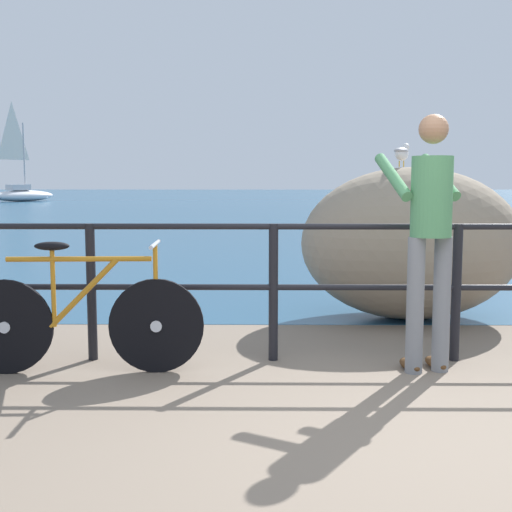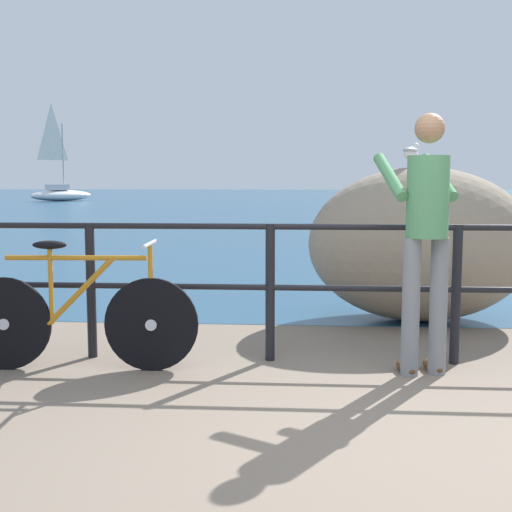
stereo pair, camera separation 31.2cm
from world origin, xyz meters
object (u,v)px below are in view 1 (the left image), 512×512
seagull (402,153)px  sailboat (22,190)px  breakwater_boulder_main (411,243)px  person_at_railing (429,230)px  bicycle (82,318)px

seagull → sailboat: 39.26m
seagull → sailboat: bearing=53.6°
breakwater_boulder_main → seagull: 0.88m
person_at_railing → breakwater_boulder_main: 1.86m
bicycle → person_at_railing: 2.48m
breakwater_boulder_main → sailboat: sailboat is taller
bicycle → seagull: size_ratio=5.18×
sailboat → seagull: bearing=-118.8°
bicycle → seagull: (2.59, 1.99, 1.21)m
seagull → person_at_railing: bearing=-157.0°
bicycle → breakwater_boulder_main: size_ratio=0.81×
sailboat → breakwater_boulder_main: bearing=-118.7°
sailboat → person_at_railing: bearing=-120.1°
person_at_railing → breakwater_boulder_main: size_ratio=0.84×
breakwater_boulder_main → seagull: (-0.09, 0.10, 0.87)m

